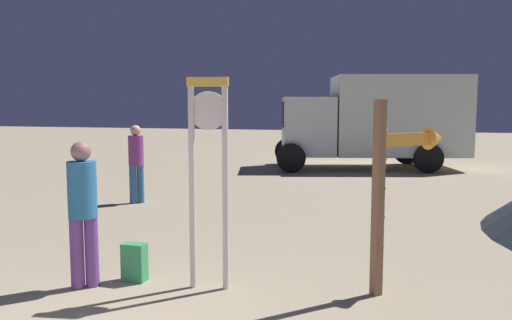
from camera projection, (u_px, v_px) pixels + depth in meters
name	position (u px, v px, depth m)	size (l,w,h in m)	color
standing_clock	(209.00, 160.00, 5.69)	(0.46, 0.16, 2.37)	silver
arrow_sign	(402.00, 170.00, 5.63)	(0.82, 0.77, 2.12)	#8E6649
person_near_clock	(83.00, 207.00, 5.77)	(0.32, 0.32, 1.66)	#754296
backpack	(135.00, 262.00, 6.06)	(0.27, 0.21, 0.45)	#3B9D5D
person_distant	(136.00, 160.00, 10.84)	(0.32, 0.32, 1.65)	teal
box_truck_near	(378.00, 119.00, 16.89)	(6.52, 3.97, 3.01)	silver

